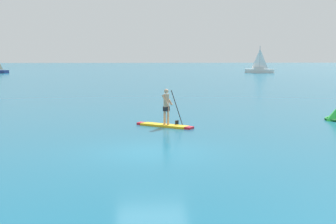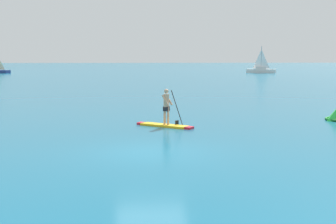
# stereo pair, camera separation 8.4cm
# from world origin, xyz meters

# --- Properties ---
(ground) EXTENTS (440.00, 440.00, 0.00)m
(ground) POSITION_xyz_m (0.00, 0.00, 0.00)
(ground) COLOR #145B7A
(paddleboarder_mid_center) EXTENTS (2.67, 2.10, 1.85)m
(paddleboarder_mid_center) POSITION_xyz_m (0.90, 5.88, 0.42)
(paddleboarder_mid_center) COLOR yellow
(paddleboarder_mid_center) RESTS_ON ground
(sailboat_right_horizon) EXTENTS (5.80, 3.61, 5.39)m
(sailboat_right_horizon) POSITION_xyz_m (24.52, 75.66, 0.74)
(sailboat_right_horizon) COLOR white
(sailboat_right_horizon) RESTS_ON ground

